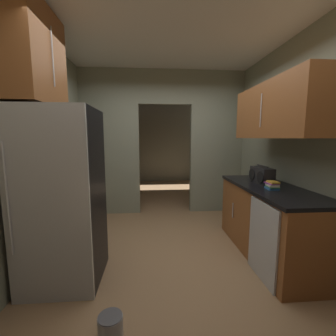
{
  "coord_description": "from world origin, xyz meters",
  "views": [
    {
      "loc": [
        -0.26,
        -2.62,
        1.49
      ],
      "look_at": [
        0.02,
        0.89,
        1.01
      ],
      "focal_mm": 23.89,
      "sensor_mm": 36.0,
      "label": 1
    }
  ],
  "objects": [
    {
      "name": "kitchen_overhead_slab",
      "position": [
        0.0,
        0.53,
        2.78
      ],
      "size": [
        3.52,
        7.51,
        0.06
      ],
      "primitive_type": "cube",
      "color": "silver"
    },
    {
      "name": "upper_cabinet_counterside",
      "position": [
        1.22,
        -0.03,
        1.8
      ],
      "size": [
        0.36,
        1.52,
        0.65
      ],
      "color": "brown"
    },
    {
      "name": "ground",
      "position": [
        0.0,
        0.0,
        0.0
      ],
      "size": [
        20.0,
        20.0,
        0.0
      ],
      "primitive_type": "plane",
      "color": "#93704C"
    },
    {
      "name": "paint_can",
      "position": [
        -0.57,
        -1.12,
        0.09
      ],
      "size": [
        0.19,
        0.19,
        0.18
      ],
      "color": "#99999E",
      "rests_on": "ground"
    },
    {
      "name": "kitchen_flank_left",
      "position": [
        -1.61,
        -0.37,
        1.37
      ],
      "size": [
        0.1,
        4.26,
        2.75
      ],
      "primitive_type": "cube",
      "color": "gray",
      "rests_on": "ground"
    },
    {
      "name": "adjoining_room_shell",
      "position": [
        0.0,
        3.94,
        1.37
      ],
      "size": [
        3.12,
        3.35,
        2.75
      ],
      "color": "gray",
      "rests_on": "ground"
    },
    {
      "name": "dishwasher",
      "position": [
        0.9,
        -0.51,
        0.41
      ],
      "size": [
        0.02,
        0.56,
        0.83
      ],
      "color": "#B7BABC",
      "rests_on": "ground"
    },
    {
      "name": "kitchen_partition",
      "position": [
        -0.01,
        1.76,
        1.48
      ],
      "size": [
        3.12,
        0.12,
        2.75
      ],
      "color": "gray",
      "rests_on": "ground"
    },
    {
      "name": "boombox",
      "position": [
        1.19,
        0.15,
        0.99
      ],
      "size": [
        0.16,
        0.39,
        0.24
      ],
      "color": "black",
      "rests_on": "lower_cabinet_run"
    },
    {
      "name": "refrigerator",
      "position": [
        -1.15,
        -0.35,
        0.88
      ],
      "size": [
        0.72,
        0.74,
        1.77
      ],
      "color": "black",
      "rests_on": "ground"
    },
    {
      "name": "upper_cabinet_fridgeside",
      "position": [
        -1.38,
        -0.25,
        2.26
      ],
      "size": [
        0.36,
        0.8,
        0.93
      ],
      "color": "brown"
    },
    {
      "name": "kitchen_flank_right",
      "position": [
        1.61,
        -0.37,
        1.37
      ],
      "size": [
        0.1,
        4.26,
        2.75
      ],
      "primitive_type": "cube",
      "color": "gray",
      "rests_on": "ground"
    },
    {
      "name": "lower_cabinet_run",
      "position": [
        1.22,
        -0.03,
        0.44
      ],
      "size": [
        0.67,
        1.69,
        0.89
      ],
      "color": "brown",
      "rests_on": "ground"
    },
    {
      "name": "book_stack",
      "position": [
        1.16,
        -0.17,
        0.93
      ],
      "size": [
        0.13,
        0.18,
        0.1
      ],
      "color": "#2D609E",
      "rests_on": "lower_cabinet_run"
    }
  ]
}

